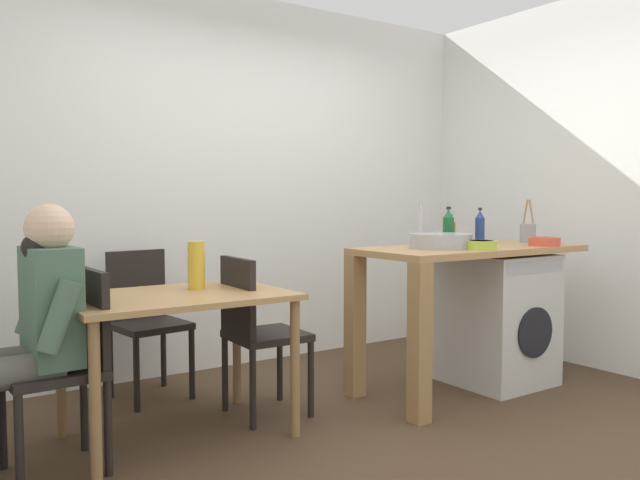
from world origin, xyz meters
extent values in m
plane|color=#4C3826|center=(0.00, 0.00, 0.00)|extent=(5.46, 5.46, 0.00)
cube|color=white|center=(0.00, 1.75, 1.35)|extent=(4.60, 0.10, 2.70)
cube|color=white|center=(2.15, 0.00, 1.35)|extent=(0.10, 3.80, 2.70)
cube|color=tan|center=(-0.89, 0.57, 0.72)|extent=(1.10, 0.76, 0.03)
cylinder|color=#977045|center=(-1.39, 0.24, 0.35)|extent=(0.05, 0.05, 0.71)
cylinder|color=#977045|center=(-0.39, 0.24, 0.35)|extent=(0.05, 0.05, 0.71)
cylinder|color=#977045|center=(-1.39, 0.90, 0.35)|extent=(0.05, 0.05, 0.71)
cylinder|color=#977045|center=(-0.39, 0.90, 0.35)|extent=(0.05, 0.05, 0.71)
cube|color=black|center=(-1.51, 0.47, 0.45)|extent=(0.42, 0.42, 0.04)
cube|color=black|center=(-1.33, 0.48, 0.68)|extent=(0.05, 0.38, 0.45)
cylinder|color=black|center=(-1.69, 0.28, 0.23)|extent=(0.04, 0.04, 0.45)
cylinder|color=black|center=(-1.70, 0.64, 0.23)|extent=(0.04, 0.04, 0.45)
cylinder|color=black|center=(-1.33, 0.30, 0.23)|extent=(0.04, 0.04, 0.45)
cylinder|color=black|center=(-1.34, 0.66, 0.23)|extent=(0.04, 0.04, 0.45)
cube|color=black|center=(-0.34, 0.62, 0.45)|extent=(0.41, 0.41, 0.04)
cube|color=black|center=(-0.52, 0.62, 0.68)|extent=(0.05, 0.38, 0.45)
cylinder|color=black|center=(-0.16, 0.79, 0.23)|extent=(0.04, 0.04, 0.45)
cylinder|color=black|center=(-0.17, 0.43, 0.23)|extent=(0.04, 0.04, 0.45)
cylinder|color=black|center=(-0.52, 0.80, 0.23)|extent=(0.04, 0.04, 0.45)
cylinder|color=black|center=(-0.53, 0.44, 0.23)|extent=(0.04, 0.04, 0.45)
cube|color=black|center=(-0.79, 1.27, 0.45)|extent=(0.45, 0.45, 0.04)
cube|color=black|center=(-0.82, 1.45, 0.68)|extent=(0.38, 0.09, 0.45)
cylinder|color=black|center=(-0.59, 1.11, 0.23)|extent=(0.04, 0.04, 0.45)
cylinder|color=black|center=(-0.95, 1.07, 0.23)|extent=(0.04, 0.04, 0.45)
cylinder|color=black|center=(-0.64, 1.47, 0.23)|extent=(0.04, 0.04, 0.45)
cylinder|color=black|center=(-1.00, 1.42, 0.23)|extent=(0.04, 0.04, 0.45)
cylinder|color=#595651|center=(-1.69, 0.37, 0.50)|extent=(0.41, 0.16, 0.14)
cylinder|color=#595651|center=(-1.70, 0.55, 0.50)|extent=(0.41, 0.16, 0.14)
cube|color=#4C6B56|center=(-1.51, 0.47, 0.75)|extent=(0.21, 0.35, 0.52)
cylinder|color=#4C6B56|center=(-1.53, 0.26, 0.74)|extent=(0.19, 0.10, 0.31)
cylinder|color=#4C6B56|center=(-1.54, 0.68, 0.74)|extent=(0.19, 0.10, 0.31)
sphere|color=beige|center=(-1.51, 0.47, 1.09)|extent=(0.21, 0.21, 0.21)
sphere|color=black|center=(-1.57, 0.47, 1.01)|extent=(0.12, 0.12, 0.12)
cube|color=tan|center=(0.97, 0.32, 0.90)|extent=(1.50, 0.68, 0.04)
cube|color=#A07749|center=(0.27, 0.03, 0.44)|extent=(0.10, 0.10, 0.88)
cube|color=#A07749|center=(0.27, 0.61, 0.44)|extent=(0.10, 0.10, 0.88)
cube|color=silver|center=(1.23, 0.32, 0.43)|extent=(0.60, 0.60, 0.86)
cylinder|color=black|center=(1.23, 0.01, 0.39)|extent=(0.32, 0.02, 0.32)
cube|color=#B2B2B7|center=(1.23, 0.02, 0.80)|extent=(0.54, 0.01, 0.08)
cylinder|color=#9EA0A5|center=(0.71, 0.32, 0.97)|extent=(0.38, 0.38, 0.09)
cylinder|color=#B2B2B7|center=(0.71, 0.50, 1.06)|extent=(0.02, 0.02, 0.28)
cylinder|color=#19592D|center=(0.94, 0.48, 1.01)|extent=(0.07, 0.07, 0.18)
cone|color=#19592D|center=(0.94, 0.48, 1.13)|extent=(0.06, 0.06, 0.05)
cylinder|color=#262626|center=(0.94, 0.48, 1.16)|extent=(0.03, 0.03, 0.02)
cylinder|color=brown|center=(1.02, 0.54, 0.99)|extent=(0.06, 0.06, 0.14)
cone|color=brown|center=(1.02, 0.54, 1.08)|extent=(0.06, 0.06, 0.04)
cylinder|color=#262626|center=(1.02, 0.54, 1.11)|extent=(0.03, 0.03, 0.02)
cylinder|color=navy|center=(1.16, 0.41, 1.01)|extent=(0.06, 0.06, 0.18)
cone|color=navy|center=(1.16, 0.41, 1.12)|extent=(0.06, 0.06, 0.05)
cylinder|color=#262626|center=(1.16, 0.41, 1.16)|extent=(0.03, 0.03, 0.02)
cylinder|color=#A8C63D|center=(0.84, 0.12, 0.95)|extent=(0.20, 0.20, 0.05)
cylinder|color=olive|center=(0.84, 0.12, 0.96)|extent=(0.16, 0.16, 0.03)
cylinder|color=gray|center=(1.60, 0.37, 0.99)|extent=(0.11, 0.11, 0.13)
cylinder|color=#99724C|center=(1.58, 0.38, 1.13)|extent=(0.01, 0.04, 0.18)
cylinder|color=#99724C|center=(1.62, 0.36, 1.13)|extent=(0.01, 0.05, 0.18)
cylinder|color=#D84C38|center=(1.42, 0.10, 0.95)|extent=(0.20, 0.20, 0.05)
cylinder|color=maroon|center=(1.42, 0.10, 0.96)|extent=(0.16, 0.16, 0.03)
cylinder|color=gold|center=(-0.74, 0.67, 0.87)|extent=(0.09, 0.09, 0.26)
cube|color=#B2B2B7|center=(0.92, 0.22, 0.92)|extent=(0.15, 0.06, 0.01)
cube|color=#262628|center=(0.92, 0.22, 0.92)|extent=(0.15, 0.06, 0.01)
camera|label=1|loc=(-2.09, -2.50, 1.22)|focal=35.86mm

